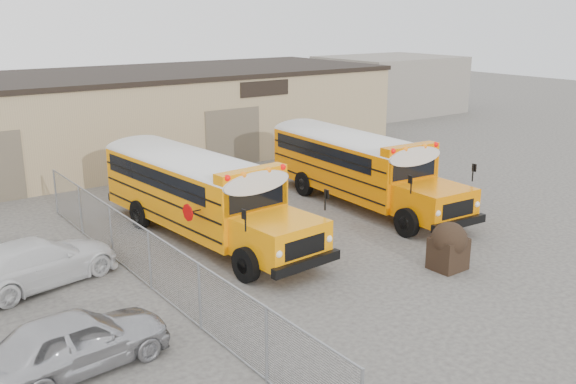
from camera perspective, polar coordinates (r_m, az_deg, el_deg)
ground at (r=19.98m, az=7.70°, el=-7.27°), size 120.00×120.00×0.00m
warehouse at (r=36.02m, az=-14.62°, el=6.58°), size 30.20×10.20×4.67m
chainlink_fence at (r=18.89m, az=-12.18°, el=-5.93°), size 0.07×18.07×1.81m
distant_building_right at (r=52.66m, az=8.97°, el=9.42°), size 10.00×8.00×4.40m
school_bus_left at (r=28.23m, az=-14.97°, el=2.93°), size 3.47×10.67×3.07m
school_bus_right at (r=31.77m, az=-0.96°, el=4.80°), size 3.10×10.49×3.04m
tarp_bundle at (r=20.56m, az=14.09°, el=-4.61°), size 1.12×1.12×1.53m
car_silver at (r=15.34m, az=-18.29°, el=-12.46°), size 4.32×2.10×1.42m
car_white at (r=20.24m, az=-21.37°, el=-5.83°), size 5.14×3.06×1.40m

